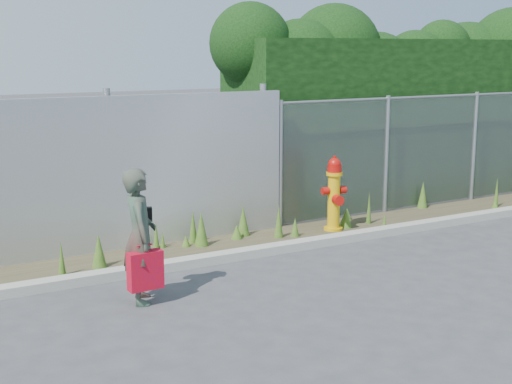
% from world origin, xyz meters
% --- Properties ---
extents(ground, '(80.00, 80.00, 0.00)m').
position_xyz_m(ground, '(0.00, 0.00, 0.00)').
color(ground, '#3B3B3D').
rests_on(ground, ground).
extents(curb, '(16.00, 0.22, 0.12)m').
position_xyz_m(curb, '(0.00, 1.80, 0.06)').
color(curb, '#99968A').
rests_on(curb, ground).
extents(weed_strip, '(16.00, 1.33, 0.55)m').
position_xyz_m(weed_strip, '(0.06, 2.48, 0.13)').
color(weed_strip, '#3F3724').
rests_on(weed_strip, ground).
extents(chainlink_fence, '(6.50, 0.07, 2.05)m').
position_xyz_m(chainlink_fence, '(4.25, 3.00, 1.03)').
color(chainlink_fence, gray).
rests_on(chainlink_fence, ground).
extents(hedge, '(7.72, 2.35, 3.66)m').
position_xyz_m(hedge, '(4.56, 4.03, 2.03)').
color(hedge, black).
rests_on(hedge, ground).
extents(fire_hydrant, '(0.40, 0.36, 1.20)m').
position_xyz_m(fire_hydrant, '(1.66, 2.38, 0.58)').
color(fire_hydrant, '#DEA90B').
rests_on(fire_hydrant, ground).
extents(woman, '(0.50, 0.64, 1.54)m').
position_xyz_m(woman, '(-2.11, 0.86, 0.77)').
color(woman, '#116C51').
rests_on(woman, ground).
extents(red_tote_bag, '(0.39, 0.15, 0.52)m').
position_xyz_m(red_tote_bag, '(-2.11, 0.70, 0.41)').
color(red_tote_bag, '#A6092C').
extents(black_shoulder_bag, '(0.22, 0.09, 0.16)m').
position_xyz_m(black_shoulder_bag, '(-1.99, 1.07, 0.96)').
color(black_shoulder_bag, black).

